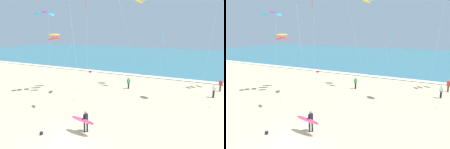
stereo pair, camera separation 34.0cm
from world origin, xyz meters
TOP-DOWN VIEW (x-y plane):
  - ground_plane at (0.00, 0.00)m, footprint 160.00×160.00m
  - ocean_water at (0.00, 52.56)m, footprint 160.00×60.00m
  - shoreline_foam at (0.00, 22.86)m, footprint 160.00×1.39m
  - surfer_lead at (0.41, 1.33)m, footprint 2.21×1.01m
  - kite_arc_golden_near at (-9.53, 9.61)m, footprint 3.28×3.17m
  - kite_diamond_scarlet_mid at (-4.63, 9.38)m, footprint 2.25×3.56m
  - kite_arc_violet_low at (-9.49, 8.10)m, footprint 3.45×3.09m
  - kite_diamond_cobalt_distant at (0.61, 24.49)m, footprint 0.61×5.28m
  - kite_arc_charcoal_outer at (-0.27, 16.03)m, footprint 3.62×3.74m
  - bystander_green_top at (-1.35, 14.36)m, footprint 0.34×0.41m
  - bystander_white_top at (8.98, 15.30)m, footprint 0.42×0.33m
  - bystander_red_top at (9.70, 18.51)m, footprint 0.46×0.30m
  - lifeguard_flag at (-7.36, 13.98)m, footprint 0.45×0.05m
  - beach_ball at (-2.32, -0.39)m, footprint 0.28×0.28m

SIDE VIEW (x-z plane):
  - ground_plane at x=0.00m, z-range 0.00..0.00m
  - ocean_water at x=0.00m, z-range 0.00..0.08m
  - shoreline_foam at x=0.00m, z-range 0.08..0.09m
  - beach_ball at x=-2.32m, z-range 0.00..0.28m
  - bystander_green_top at x=-1.35m, z-range 0.02..1.61m
  - bystander_white_top at x=8.98m, z-range 0.02..1.61m
  - bystander_red_top at x=9.70m, z-range 0.02..1.61m
  - surfer_lead at x=0.41m, z-range 0.19..1.90m
  - lifeguard_flag at x=-7.36m, z-range 0.22..2.32m
  - kite_diamond_cobalt_distant at x=0.61m, z-range 2.97..10.65m
  - kite_arc_golden_near at x=-9.53m, z-range 3.26..10.57m
  - kite_arc_violet_low at x=-9.49m, z-range 4.65..14.59m
  - kite_diamond_scarlet_mid at x=-4.63m, z-range 4.77..16.40m
  - kite_arc_charcoal_outer at x=-0.27m, z-range 5.63..17.63m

